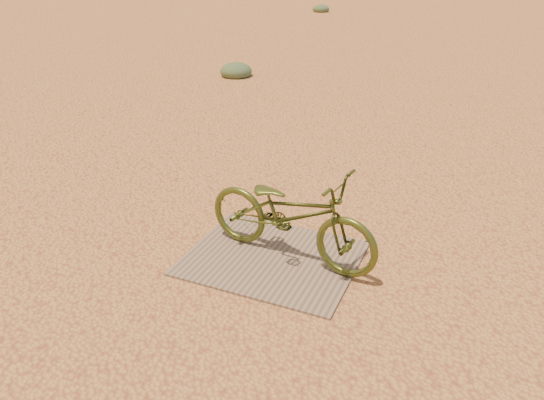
% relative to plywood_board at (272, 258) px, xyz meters
% --- Properties ---
extents(ground, '(120.00, 120.00, 0.00)m').
position_rel_plywood_board_xyz_m(ground, '(-0.53, 0.18, -0.01)').
color(ground, tan).
rests_on(ground, ground).
extents(plywood_board, '(1.48, 1.21, 0.02)m').
position_rel_plywood_board_xyz_m(plywood_board, '(0.00, 0.00, 0.00)').
color(plywood_board, '#836D5A').
rests_on(plywood_board, ground).
extents(bicycle, '(1.69, 0.79, 0.85)m').
position_rel_plywood_board_xyz_m(bicycle, '(0.14, 0.07, 0.44)').
color(bicycle, '#424F1C').
rests_on(bicycle, plywood_board).
extents(kale_a, '(0.66, 0.66, 0.36)m').
position_rel_plywood_board_xyz_m(kale_a, '(-3.48, 6.09, -0.01)').
color(kale_a, '#556C45').
rests_on(kale_a, ground).
extents(kale_c, '(0.64, 0.64, 0.35)m').
position_rel_plywood_board_xyz_m(kale_c, '(-5.32, 16.88, -0.01)').
color(kale_c, '#556C45').
rests_on(kale_c, ground).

